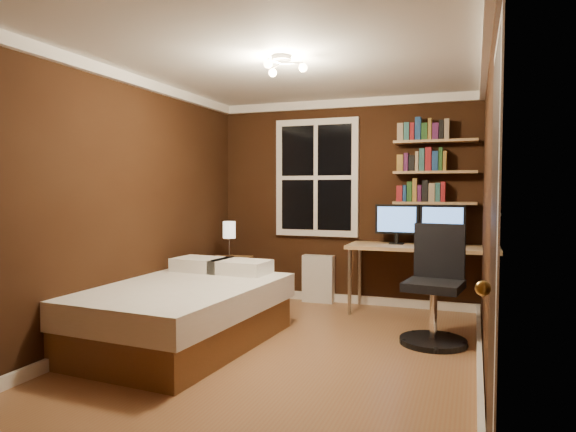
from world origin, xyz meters
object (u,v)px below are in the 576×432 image
(bedside_lamp, at_px, (229,240))
(office_chair, at_px, (435,297))
(nightstand, at_px, (230,282))
(desk_lamp, at_px, (495,228))
(radiator, at_px, (318,279))
(monitor_right, at_px, (443,225))
(bed, at_px, (179,312))
(desk, at_px, (422,251))
(monitor_left, at_px, (397,224))

(bedside_lamp, xyz_separation_m, office_chair, (2.43, -0.68, -0.38))
(nightstand, relative_size, desk_lamp, 1.34)
(radiator, xyz_separation_m, desk_lamp, (2.02, -0.30, 0.70))
(bedside_lamp, distance_m, monitor_right, 2.47)
(bed, relative_size, desk, 1.29)
(bedside_lamp, height_order, monitor_left, monitor_left)
(radiator, bearing_deg, nightstand, -148.35)
(monitor_right, bearing_deg, monitor_left, 180.00)
(monitor_left, height_order, monitor_right, same)
(nightstand, distance_m, monitor_right, 2.56)
(radiator, xyz_separation_m, monitor_left, (0.98, -0.14, 0.71))
(nightstand, xyz_separation_m, radiator, (0.94, 0.58, -0.00))
(bedside_lamp, height_order, monitor_right, monitor_right)
(desk, xyz_separation_m, monitor_right, (0.21, 0.08, 0.29))
(desk, relative_size, monitor_right, 3.35)
(desk, bearing_deg, office_chair, -78.13)
(desk, xyz_separation_m, desk_lamp, (0.75, -0.08, 0.28))
(desk_lamp, distance_m, office_chair, 1.23)
(bedside_lamp, xyz_separation_m, desk, (2.21, 0.36, -0.09))
(radiator, relative_size, desk, 0.36)
(nightstand, xyz_separation_m, desk_lamp, (2.96, 0.28, 0.70))
(desk, height_order, desk_lamp, desk_lamp)
(desk, bearing_deg, monitor_left, 164.40)
(office_chair, bearing_deg, radiator, 148.22)
(monitor_left, relative_size, monitor_right, 1.00)
(bed, relative_size, monitor_right, 4.30)
(bed, bearing_deg, desk, 47.31)
(bedside_lamp, relative_size, office_chair, 0.40)
(desk, height_order, monitor_right, monitor_right)
(bed, distance_m, desk_lamp, 3.32)
(bed, bearing_deg, monitor_right, 45.60)
(radiator, distance_m, office_chair, 1.95)
(desk, distance_m, monitor_right, 0.37)
(monitor_left, bearing_deg, bedside_lamp, -166.99)
(nightstand, height_order, monitor_left, monitor_left)
(office_chair, bearing_deg, desk_lamp, 69.26)
(bedside_lamp, relative_size, desk_lamp, 0.99)
(bedside_lamp, height_order, radiator, bedside_lamp)
(monitor_right, bearing_deg, desk_lamp, -17.21)
(monitor_right, bearing_deg, office_chair, -89.72)
(nightstand, bearing_deg, monitor_left, 3.28)
(bed, distance_m, nightstand, 1.53)
(desk, xyz_separation_m, office_chair, (0.22, -1.04, -0.29))
(bed, distance_m, office_chair, 2.34)
(office_chair, bearing_deg, desk, 110.26)
(bed, distance_m, desk, 2.75)
(bedside_lamp, bearing_deg, bed, -80.84)
(nightstand, bearing_deg, desk, -0.45)
(monitor_left, bearing_deg, office_chair, -65.44)
(radiator, xyz_separation_m, desk, (1.27, -0.22, 0.42))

